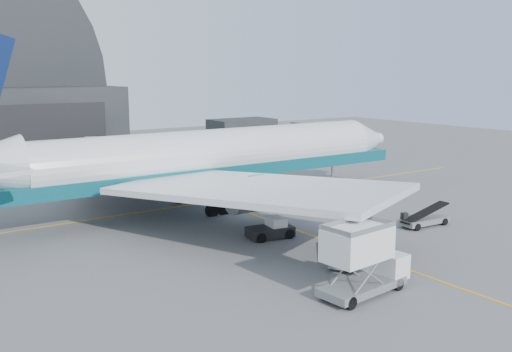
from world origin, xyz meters
TOP-DOWN VIEW (x-y plane):
  - ground at (0.00, 0.00)m, footprint 200.00×200.00m
  - taxi_lines at (0.00, 12.67)m, footprint 80.00×42.12m
  - distant_bldg_a at (38.00, 72.00)m, footprint 14.00×8.00m
  - distant_bldg_b at (55.00, 68.00)m, footprint 8.00×6.00m
  - airliner at (-3.09, 17.92)m, footprint 54.85×53.18m
  - catering_truck at (-6.19, -8.78)m, footprint 6.89×3.12m
  - pushback_tug at (-3.28, 5.02)m, footprint 4.19×2.83m
  - belt_loader_a at (-2.68, -3.79)m, footprint 5.09×4.07m
  - belt_loader_b at (10.69, -0.16)m, footprint 5.39×2.12m
  - traffic_cone at (-2.14, 5.28)m, footprint 0.34×0.34m

SIDE VIEW (x-z plane):
  - ground at x=0.00m, z-range 0.00..0.00m
  - distant_bldg_a at x=38.00m, z-range -2.00..2.00m
  - distant_bldg_b at x=55.00m, z-range -1.40..1.40m
  - taxi_lines at x=0.00m, z-range 0.00..0.02m
  - traffic_cone at x=-2.14m, z-range -0.01..0.48m
  - belt_loader_a at x=-2.68m, z-range -0.39..1.63m
  - belt_loader_b at x=10.69m, z-range -0.39..1.64m
  - pushback_tug at x=-3.28m, z-range -0.22..1.58m
  - catering_truck at x=-6.19m, z-range 0.03..4.62m
  - airliner at x=-3.09m, z-range -4.24..15.01m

